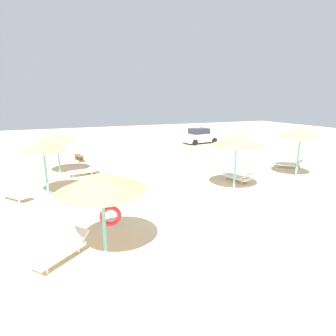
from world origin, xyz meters
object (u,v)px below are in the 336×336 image
Objects in this scene: parasol_3 at (237,140)px; parasol_1 at (57,138)px; parasol_0 at (301,133)px; lounger_0 at (289,163)px; bench_0 at (79,157)px; lounger_4 at (62,250)px; lounger_3 at (238,177)px; lounger_2 at (14,193)px; parasol_2 at (43,146)px; parasol_4 at (102,182)px; parked_car at (200,136)px; lounger_1 at (84,171)px.

parasol_1 is at bearing 139.42° from parasol_3.
lounger_0 is at bearing 54.04° from parasol_0.
parasol_3 reaches higher than bench_0.
lounger_3 is at bearing 23.99° from lounger_4.
lounger_0 reaches higher than lounger_2.
bench_0 is at bearing 64.22° from parasol_1.
parasol_1 is 11.58m from parasol_3.
parasol_2 reaches higher than lounger_0.
parasol_1 is (-14.11, 6.99, -0.41)m from parasol_0.
parasol_4 is 23.37m from parked_car.
parasol_2 reaches higher than lounger_3.
parked_car reaches higher than lounger_4.
lounger_2 is (-17.78, 0.60, -0.01)m from lounger_0.
lounger_2 is at bearing 171.47° from parasol_0.
parasol_2 reaches higher than bench_0.
parasol_2 reaches higher than parasol_1.
parked_car is at bearing 91.51° from lounger_0.
parasol_3 is 9.95m from lounger_1.
parked_car reaches higher than lounger_2.
parasol_1 is 4.14m from bench_0.
lounger_0 is 0.96× the size of lounger_4.
parasol_3 is 16.29m from parked_car.
bench_0 is at bearing 88.21° from lounger_1.
lounger_2 is at bearing 170.58° from lounger_3.
lounger_0 is (16.21, -0.71, -2.25)m from parasol_2.
parasol_2 reaches higher than parked_car.
lounger_2 is 1.01× the size of lounger_4.
parasol_1 is 1.45× the size of lounger_4.
lounger_4 is 1.22× the size of bench_0.
parasol_2 is 1.57× the size of lounger_0.
lounger_3 is 0.47× the size of parked_car.
lounger_0 is (15.47, -5.12, -2.10)m from parasol_1.
parasol_0 reaches higher than parasol_3.
parasol_1 is at bearing 161.68° from lounger_0.
parasol_0 is 15.75m from parasol_1.
parasol_3 is 0.73× the size of parked_car.
parasol_1 is 1.37× the size of lounger_1.
parasol_1 is 0.66× the size of parked_car.
parasol_2 is 2.76m from lounger_2.
parasol_3 is at bearing -40.15° from lounger_1.
parasol_0 is 1.68× the size of lounger_2.
parasol_1 is at bearing 62.96° from lounger_2.
bench_0 is (1.56, 3.23, -2.07)m from parasol_1.
parasol_1 is 1.77× the size of bench_0.
lounger_1 is (1.42, -1.31, -2.10)m from parasol_1.
parasol_2 is 1.43× the size of lounger_1.
parasol_2 is at bearing 168.63° from lounger_3.
lounger_0 is 0.91× the size of lounger_3.
parked_car is at bearing 52.64° from parasol_4.
parasol_2 is 1.51× the size of lounger_4.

